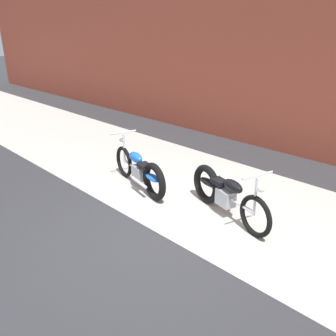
{
  "coord_description": "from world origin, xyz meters",
  "views": [
    {
      "loc": [
        3.44,
        -3.24,
        3.03
      ],
      "look_at": [
        -0.54,
        0.76,
        0.75
      ],
      "focal_mm": 37.17,
      "sensor_mm": 36.0,
      "label": 1
    }
  ],
  "objects": [
    {
      "name": "ground_plane",
      "position": [
        0.0,
        0.0,
        0.0
      ],
      "size": [
        80.0,
        80.0,
        0.0
      ],
      "primitive_type": "plane",
      "color": "#2D2D30"
    },
    {
      "name": "motorcycle_blue",
      "position": [
        -1.4,
        0.88,
        0.4
      ],
      "size": [
        1.98,
        0.73,
        1.03
      ],
      "rotation": [
        0.0,
        0.0,
        2.92
      ],
      "color": "black",
      "rests_on": "ground"
    },
    {
      "name": "sidewalk_slab",
      "position": [
        0.0,
        1.75,
        0.0
      ],
      "size": [
        36.0,
        3.5,
        0.01
      ],
      "primitive_type": "cube",
      "color": "#B2ADA3",
      "rests_on": "ground"
    },
    {
      "name": "brick_building_wall",
      "position": [
        0.0,
        5.2,
        2.4
      ],
      "size": [
        36.0,
        0.5,
        4.81
      ],
      "primitive_type": "cube",
      "color": "brown",
      "rests_on": "ground"
    },
    {
      "name": "motorcycle_black",
      "position": [
        0.32,
        1.24,
        0.4
      ],
      "size": [
        1.96,
        0.78,
        1.03
      ],
      "rotation": [
        0.0,
        0.0,
        -0.27
      ],
      "color": "black",
      "rests_on": "ground"
    }
  ]
}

